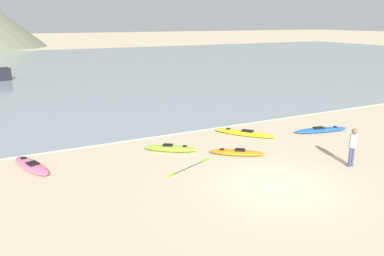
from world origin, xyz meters
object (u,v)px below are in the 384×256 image
kayak_on_sand_1 (170,148)px  kayak_on_sand_3 (321,130)px  loose_paddle (189,167)px  kayak_on_sand_0 (32,165)px  kayak_on_sand_2 (244,133)px  kayak_on_sand_4 (237,152)px  person_near_foreground (353,145)px

kayak_on_sand_1 → kayak_on_sand_3: bearing=-5.6°
kayak_on_sand_1 → loose_paddle: size_ratio=0.95×
kayak_on_sand_0 → kayak_on_sand_1: (6.32, -0.77, 0.03)m
kayak_on_sand_3 → loose_paddle: kayak_on_sand_3 is taller
kayak_on_sand_2 → kayak_on_sand_4: bearing=-130.7°
kayak_on_sand_0 → kayak_on_sand_4: kayak_on_sand_4 is taller
kayak_on_sand_3 → loose_paddle: size_ratio=1.30×
kayak_on_sand_4 → person_near_foreground: person_near_foreground is taller
kayak_on_sand_1 → kayak_on_sand_4: (2.66, -1.94, -0.03)m
kayak_on_sand_0 → kayak_on_sand_2: bearing=-1.0°
kayak_on_sand_0 → kayak_on_sand_1: kayak_on_sand_1 is taller
kayak_on_sand_3 → person_near_foreground: bearing=-122.0°
kayak_on_sand_0 → loose_paddle: kayak_on_sand_0 is taller
kayak_on_sand_0 → person_near_foreground: size_ratio=1.78×
kayak_on_sand_3 → loose_paddle: 9.43m
kayak_on_sand_0 → person_near_foreground: bearing=-26.2°
kayak_on_sand_3 → kayak_on_sand_1: bearing=174.4°
kayak_on_sand_0 → loose_paddle: (6.19, -3.11, -0.11)m
kayak_on_sand_1 → person_near_foreground: person_near_foreground is taller
kayak_on_sand_2 → kayak_on_sand_3: bearing=-18.7°
kayak_on_sand_0 → kayak_on_sand_3: bearing=-6.1°
kayak_on_sand_2 → loose_paddle: 5.76m
kayak_on_sand_1 → loose_paddle: kayak_on_sand_1 is taller
person_near_foreground → loose_paddle: person_near_foreground is taller
kayak_on_sand_1 → kayak_on_sand_3: size_ratio=0.73×
person_near_foreground → loose_paddle: (-6.46, 3.11, -0.99)m
kayak_on_sand_3 → kayak_on_sand_4: bearing=-170.9°
kayak_on_sand_1 → loose_paddle: bearing=-93.3°
kayak_on_sand_2 → person_near_foreground: 6.28m
kayak_on_sand_1 → loose_paddle: (-0.13, -2.34, -0.14)m
kayak_on_sand_0 → kayak_on_sand_1: bearing=-6.9°
kayak_on_sand_2 → loose_paddle: bearing=-149.5°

